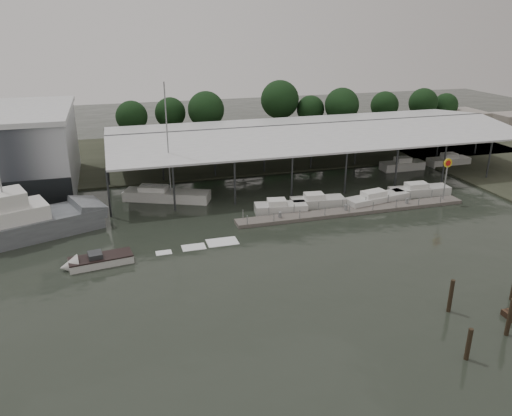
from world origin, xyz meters
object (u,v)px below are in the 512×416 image
object	(u,v)px
shell_fuel_sign	(447,172)
grey_trawler	(20,224)
white_sailboat	(166,195)
speedboat_underway	(95,261)

from	to	relation	value
shell_fuel_sign	grey_trawler	size ratio (longest dim) A/B	0.32
white_sailboat	speedboat_underway	world-z (taller)	white_sailboat
grey_trawler	speedboat_underway	size ratio (longest dim) A/B	1.00
shell_fuel_sign	white_sailboat	world-z (taller)	white_sailboat
speedboat_underway	grey_trawler	bearing A→B (deg)	-57.40
white_sailboat	speedboat_underway	size ratio (longest dim) A/B	0.84
grey_trawler	speedboat_underway	world-z (taller)	grey_trawler
white_sailboat	speedboat_underway	distance (m)	17.81
white_sailboat	speedboat_underway	xyz separation A→B (m)	(-8.23, -15.79, -0.26)
grey_trawler	speedboat_underway	distance (m)	11.20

